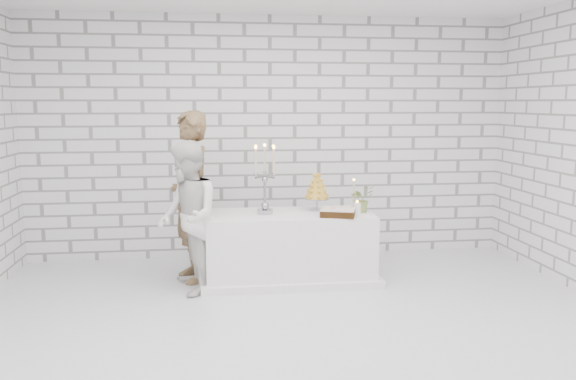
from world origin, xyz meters
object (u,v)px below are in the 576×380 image
Objects in this scene: bride at (187,218)px; croquembouche at (317,191)px; candelabra at (265,179)px; cake_table at (289,247)px; groom at (191,197)px.

croquembouche is (1.41, 0.42, 0.19)m from bride.
candelabra reaches higher than croquembouche.
candelabra is at bearing 98.84° from bride.
candelabra is at bearing -178.35° from cake_table.
bride is 2.07× the size of candelabra.
candelabra is at bearing -167.00° from croquembouche.
groom is 1.18× the size of bride.
croquembouche is at bearing 96.38° from bride.
groom reaches higher than candelabra.
candelabra is at bearing 59.47° from groom.
candelabra is (0.82, 0.28, 0.35)m from bride.
cake_table is 0.80m from candelabra.
groom is 2.45× the size of candelabra.
bride is at bearing -163.50° from croquembouche.
bride is 3.56× the size of croquembouche.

